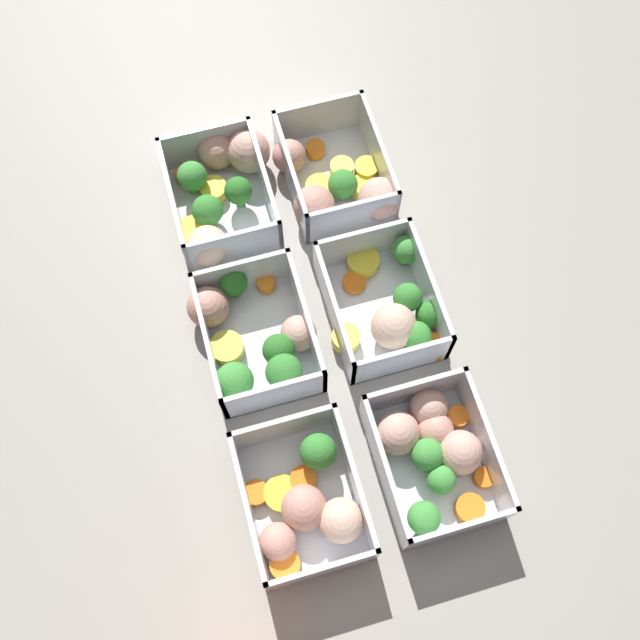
# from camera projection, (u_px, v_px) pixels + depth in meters

# --- Properties ---
(ground_plane) EXTENTS (4.00, 4.00, 0.00)m
(ground_plane) POSITION_uv_depth(u_px,v_px,m) (320.00, 327.00, 0.82)
(ground_plane) COLOR gray
(container_near_left) EXTENTS (0.15, 0.12, 0.06)m
(container_near_left) POSITION_uv_depth(u_px,v_px,m) (433.00, 451.00, 0.74)
(container_near_left) COLOR silver
(container_near_left) RESTS_ON ground_plane
(container_near_center) EXTENTS (0.16, 0.13, 0.06)m
(container_near_center) POSITION_uv_depth(u_px,v_px,m) (390.00, 307.00, 0.80)
(container_near_center) COLOR silver
(container_near_center) RESTS_ON ground_plane
(container_near_right) EXTENTS (0.16, 0.15, 0.06)m
(container_near_right) POSITION_uv_depth(u_px,v_px,m) (336.00, 182.00, 0.86)
(container_near_right) COLOR silver
(container_near_right) RESTS_ON ground_plane
(container_far_left) EXTENTS (0.15, 0.12, 0.06)m
(container_far_left) POSITION_uv_depth(u_px,v_px,m) (306.00, 503.00, 0.72)
(container_far_left) COLOR silver
(container_far_left) RESTS_ON ground_plane
(container_far_center) EXTENTS (0.15, 0.14, 0.06)m
(container_far_center) POSITION_uv_depth(u_px,v_px,m) (254.00, 338.00, 0.79)
(container_far_center) COLOR silver
(container_far_center) RESTS_ON ground_plane
(container_far_right) EXTENTS (0.18, 0.14, 0.06)m
(container_far_right) POSITION_uv_depth(u_px,v_px,m) (221.00, 190.00, 0.85)
(container_far_right) COLOR silver
(container_far_right) RESTS_ON ground_plane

